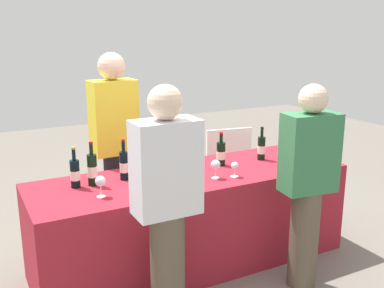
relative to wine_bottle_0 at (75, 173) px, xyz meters
The scene contains 17 objects.
ground_plane 1.28m from the wine_bottle_0, ahead, with size 12.00×12.00×0.00m, color slate.
tasting_table 1.04m from the wine_bottle_0, ahead, with size 2.59×0.83×0.78m, color maroon.
wine_bottle_0 is the anchor object (origin of this frame).
wine_bottle_1 0.13m from the wine_bottle_0, ahead, with size 0.07×0.07×0.34m.
wine_bottle_2 0.38m from the wine_bottle_0, ahead, with size 0.07×0.07×0.32m.
wine_bottle_3 0.58m from the wine_bottle_0, ahead, with size 0.07×0.07×0.30m.
wine_bottle_4 0.71m from the wine_bottle_0, ahead, with size 0.07×0.07×0.33m.
wine_bottle_5 1.24m from the wine_bottle_0, ahead, with size 0.08×0.08×0.29m.
wine_bottle_6 1.65m from the wine_bottle_0, ahead, with size 0.07×0.07×0.30m.
wine_glass_0 0.30m from the wine_bottle_0, 68.66° to the right, with size 0.07×0.07×0.15m.
wine_glass_1 1.07m from the wine_bottle_0, 16.60° to the right, with size 0.08×0.08×0.15m.
wine_glass_2 1.22m from the wine_bottle_0, 16.39° to the right, with size 0.07×0.07×0.12m.
ice_bucket 1.92m from the wine_bottle_0, ahead, with size 0.20×0.20×0.20m, color silver.
server_pouring 0.69m from the wine_bottle_0, 46.83° to the left, with size 0.40×0.24×1.73m.
guest_0 0.87m from the wine_bottle_0, 63.64° to the right, with size 0.41×0.23×1.61m.
guest_1 1.71m from the wine_bottle_0, 28.92° to the right, with size 0.42×0.27×1.55m.
menu_board 2.26m from the wine_bottle_0, 26.73° to the left, with size 0.54×0.03×0.82m, color white.
Camera 1 is at (-1.60, -3.04, 1.92)m, focal length 41.86 mm.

